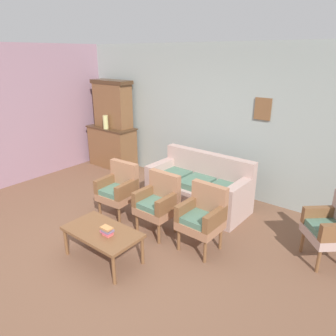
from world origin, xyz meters
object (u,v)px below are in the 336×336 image
Objects in this scene: coffee_table at (102,234)px; book_stack_on_table at (107,231)px; vase_on_cabinet at (106,122)px; floral_couch at (199,188)px; armchair_near_cabinet at (158,201)px; armchair_by_doorway at (119,188)px; wingback_chair_by_fireplace at (333,227)px; armchair_row_middle at (203,215)px; side_cabinet at (112,147)px.

coffee_table is 0.17m from book_stack_on_table.
coffee_table is (2.54, -2.34, -0.70)m from vase_on_cabinet.
armchair_near_cabinet is (-0.01, -1.08, 0.17)m from floral_couch.
armchair_by_doorway is (-0.80, -1.11, 0.17)m from floral_couch.
floral_couch is 1.93× the size of armchair_by_doorway.
armchair_row_middle is at bearing -151.80° from wingback_chair_by_fireplace.
vase_on_cabinet is 0.33× the size of armchair_by_doorway.
armchair_row_middle is 0.90× the size of coffee_table.
armchair_row_middle is at bearing -55.10° from floral_couch.
book_stack_on_table is at bearing -49.87° from armchair_by_doorway.
armchair_row_middle is (0.73, 0.04, 0.00)m from armchair_near_cabinet.
vase_on_cabinet reaches higher than coffee_table.
side_cabinet is 4.92m from wingback_chair_by_fireplace.
armchair_row_middle is 1.00× the size of wingback_chair_by_fireplace.
side_cabinet reaches higher than armchair_by_doorway.
book_stack_on_table is (0.80, -0.95, -0.02)m from armchair_by_doorway.
floral_couch reaches higher than book_stack_on_table.
armchair_near_cabinet is 0.97m from coffee_table.
floral_couch is at bearing 172.64° from wingback_chair_by_fireplace.
coffee_table is (0.67, -0.92, -0.12)m from armchair_by_doorway.
armchair_row_middle is (1.52, 0.07, 0.00)m from armchair_by_doorway.
armchair_by_doorway and wingback_chair_by_fireplace have the same top height.
wingback_chair_by_fireplace is (1.42, 0.76, 0.00)m from armchair_row_middle.
vase_on_cabinet is 3.06m from armchair_near_cabinet.
side_cabinet is at bearing 100.82° from vase_on_cabinet.
book_stack_on_table is (2.68, -2.37, -0.60)m from vase_on_cabinet.
armchair_by_doorway is 1.00× the size of armchair_row_middle.
wingback_chair_by_fireplace is at bearing 28.20° from armchair_row_middle.
armchair_row_middle is at bearing 54.68° from book_stack_on_table.
armchair_by_doorway is 1.14m from coffee_table.
side_cabinet is 1.28× the size of armchair_near_cabinet.
floral_couch is 2.04m from coffee_table.
book_stack_on_table is at bearing -125.32° from armchair_row_middle.
vase_on_cabinet is 2.42m from armchair_by_doorway.
book_stack_on_table reaches higher than coffee_table.
coffee_table is at bearing 167.15° from book_stack_on_table.
book_stack_on_table is at bearing -12.85° from coffee_table.
side_cabinet is 0.67× the size of floral_couch.
book_stack_on_table is at bearing -140.24° from wingback_chair_by_fireplace.
armchair_row_middle is 5.52× the size of book_stack_on_table.
armchair_near_cabinet is 0.73m from armchair_row_middle.
armchair_near_cabinet is at bearing -159.51° from wingback_chair_by_fireplace.
armchair_near_cabinet is 0.98m from book_stack_on_table.
vase_on_cabinet is 3.62m from book_stack_on_table.
side_cabinet is 7.09× the size of book_stack_on_table.
floral_couch is (2.68, -0.30, -0.75)m from vase_on_cabinet.
side_cabinet is 2.76m from floral_couch.
side_cabinet reaches higher than coffee_table.
floral_couch is at bearing 89.98° from book_stack_on_table.
book_stack_on_table is (-2.14, -1.78, -0.02)m from wingback_chair_by_fireplace.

